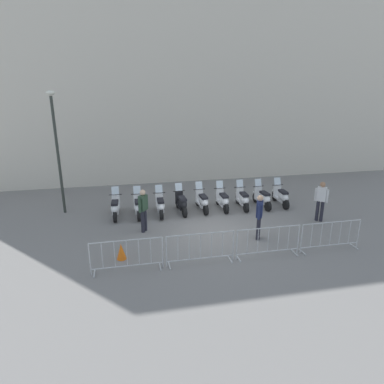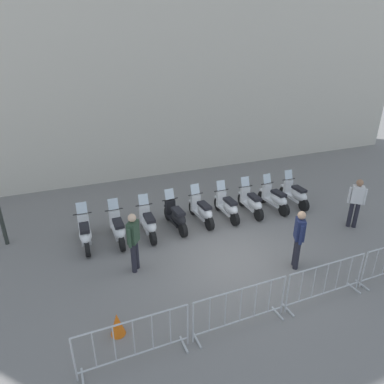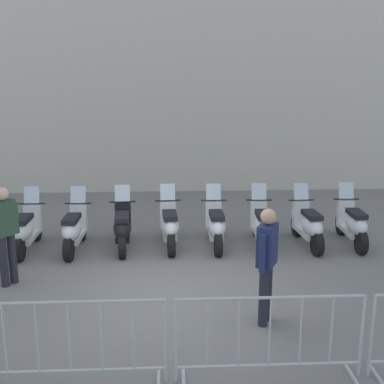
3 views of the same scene
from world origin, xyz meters
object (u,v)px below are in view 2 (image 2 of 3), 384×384
Objects in this scene: motorcycle_7 at (275,199)px; barrier_segment_1 at (240,308)px; motorcycle_6 at (252,202)px; motorcycle_0 at (85,233)px; motorcycle_3 at (176,217)px; barrier_segment_0 at (134,341)px; motorcycle_2 at (148,223)px; motorcycle_5 at (228,207)px; traffic_cone at (117,324)px; officer_mid_plaza at (356,201)px; motorcycle_1 at (118,229)px; barrier_segment_2 at (325,282)px; motorcycle_4 at (202,211)px; motorcycle_8 at (296,194)px; officer_by_barriers at (299,236)px; officer_near_row_end at (134,239)px.

barrier_segment_1 is (-4.89, -3.67, 0.07)m from motorcycle_7.
motorcycle_0 is at bearing 168.47° from motorcycle_6.
motorcycle_3 is 0.79× the size of barrier_segment_0.
motorcycle_7 is at bearing -10.70° from motorcycle_2.
motorcycle_5 is 3.12× the size of traffic_cone.
motorcycle_2 is at bearing 59.97° from barrier_segment_0.
motorcycle_1 is at bearing 153.47° from officer_mid_plaza.
motorcycle_1 is 0.78× the size of barrier_segment_2.
motorcycle_6 is 7.11m from barrier_segment_0.
motorcycle_0 is 0.99× the size of motorcycle_3.
traffic_cone is at bearing -144.95° from motorcycle_4.
motorcycle_8 is at bearing -11.28° from motorcycle_3.
motorcycle_8 is 2.29m from officer_mid_plaza.
motorcycle_2 is 4.07m from traffic_cone.
motorcycle_2 is at bearing 88.65° from barrier_segment_1.
motorcycle_1 is 3.11× the size of traffic_cone.
motorcycle_7 is 0.96m from motorcycle_8.
motorcycle_5 reaches higher than barrier_segment_1.
officer_by_barriers is 5.12m from traffic_cone.
motorcycle_2 is 1.00× the size of motorcycle_6.
motorcycle_1 is 0.99× the size of officer_mid_plaza.
motorcycle_1 is at bearing 120.73° from barrier_segment_2.
motorcycle_1 is at bearing -16.98° from motorcycle_0.
motorcycle_4 is at bearing 35.05° from traffic_cone.
motorcycle_4 is 1.00× the size of motorcycle_7.
motorcycle_0 is at bearing 168.65° from motorcycle_5.
motorcycle_4 is 3.13× the size of traffic_cone.
motorcycle_8 is at bearing 31.05° from barrier_segment_1.
motorcycle_6 is at bearing -10.43° from motorcycle_1.
motorcycle_5 is at bearing -11.35° from motorcycle_0.
motorcycle_1 is 0.78× the size of barrier_segment_1.
motorcycle_8 is at bearing 97.55° from officer_mid_plaza.
motorcycle_2 is at bearing 51.64° from officer_near_row_end.
motorcycle_1 and motorcycle_3 have the same top height.
motorcycle_1 is 5.37m from officer_by_barriers.
motorcycle_7 is at bearing -11.84° from motorcycle_3.
barrier_segment_0 is 1.27× the size of officer_mid_plaza.
motorcycle_1 is 1.00× the size of motorcycle_8.
barrier_segment_1 is at bearing -11.24° from barrier_segment_0.
motorcycle_8 is 4.13m from officer_by_barriers.
motorcycle_1 is 0.99× the size of motorcycle_4.
motorcycle_0 is 4.86m from motorcycle_5.
motorcycle_1 is at bearing 169.26° from motorcycle_8.
barrier_segment_0 is at bearing -150.93° from motorcycle_6.
barrier_segment_0 is 1.27× the size of officer_by_barriers.
motorcycle_3 reaches higher than barrier_segment_1.
motorcycle_4 is (3.83, -0.73, 0.00)m from motorcycle_0.
motorcycle_8 is at bearing 15.30° from traffic_cone.
barrier_segment_2 is at bearing -11.24° from barrier_segment_1.
motorcycle_4 is 0.79× the size of barrier_segment_0.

